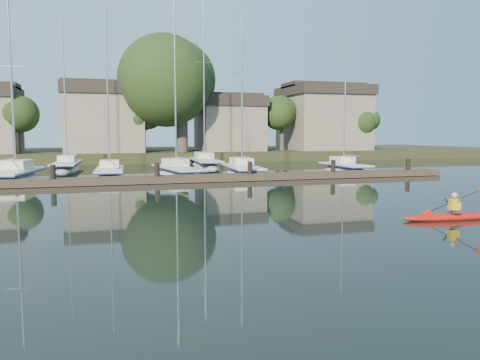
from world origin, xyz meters
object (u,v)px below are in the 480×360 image
object	(u,v)px
dock	(205,178)
sailboat_3	(243,177)
sailboat_4	(345,173)
sailboat_6	(205,168)
sailboat_5	(67,171)
sailboat_2	(177,177)
kayak	(457,215)
sailboat_0	(15,183)
sailboat_1	(110,179)

from	to	relation	value
dock	sailboat_3	xyz separation A→B (m)	(3.75, 4.21, -0.40)
sailboat_4	sailboat_6	distance (m)	13.19
sailboat_3	sailboat_5	world-z (taller)	sailboat_5
sailboat_2	sailboat_5	size ratio (longest dim) A/B	1.01
dock	sailboat_4	world-z (taller)	sailboat_4
kayak	sailboat_4	world-z (taller)	sailboat_4
dock	sailboat_0	distance (m)	12.35
sailboat_3	kayak	bearing A→B (deg)	-80.25
sailboat_0	sailboat_5	xyz separation A→B (m)	(2.53, 9.12, 0.03)
dock	sailboat_6	world-z (taller)	sailboat_6
kayak	sailboat_0	distance (m)	26.14
sailboat_1	sailboat_5	xyz separation A→B (m)	(-3.39, 7.85, -0.01)
sailboat_5	sailboat_0	bearing A→B (deg)	-102.35
sailboat_3	sailboat_6	size ratio (longest dim) A/B	0.79
dock	sailboat_1	bearing A→B (deg)	137.81
sailboat_5	kayak	bearing A→B (deg)	-59.24
sailboat_3	sailboat_6	xyz separation A→B (m)	(-0.83, 9.51, 0.00)
sailboat_2	sailboat_0	bearing A→B (deg)	175.61
sailboat_0	sailboat_1	bearing A→B (deg)	20.74
sailboat_5	sailboat_6	xyz separation A→B (m)	(12.08, 0.64, -0.01)
sailboat_0	sailboat_1	xyz separation A→B (m)	(5.92, 1.27, 0.03)
sailboat_1	sailboat_3	distance (m)	9.57
sailboat_6	dock	bearing A→B (deg)	-98.81
sailboat_6	sailboat_0	bearing A→B (deg)	-143.04
kayak	dock	bearing A→B (deg)	115.34
dock	sailboat_6	size ratio (longest dim) A/B	2.08
sailboat_1	kayak	bearing A→B (deg)	-58.25
dock	sailboat_5	size ratio (longest dim) A/B	2.37
sailboat_3	sailboat_2	bearing A→B (deg)	175.77
sailboat_2	sailboat_1	bearing A→B (deg)	166.55
kayak	sailboat_2	bearing A→B (deg)	113.31
kayak	sailboat_4	distance (m)	21.09
sailboat_4	sailboat_5	bearing A→B (deg)	157.22
sailboat_3	sailboat_6	distance (m)	9.55
sailboat_1	sailboat_6	bearing A→B (deg)	46.98
sailboat_4	sailboat_5	size ratio (longest dim) A/B	0.79
sailboat_5	sailboat_3	bearing A→B (deg)	-31.36
dock	sailboat_0	world-z (taller)	sailboat_0
dock	sailboat_4	xyz separation A→B (m)	(12.40, 4.55, -0.39)
sailboat_5	sailboat_6	bearing A→B (deg)	6.19
sailboat_0	sailboat_3	bearing A→B (deg)	9.60
sailboat_1	sailboat_6	size ratio (longest dim) A/B	0.78
kayak	sailboat_0	world-z (taller)	sailboat_0
sailboat_2	sailboat_6	xyz separation A→B (m)	(3.93, 8.84, -0.01)
dock	sailboat_5	bearing A→B (deg)	125.00
sailboat_1	sailboat_6	xyz separation A→B (m)	(8.68, 8.50, -0.02)
dock	sailboat_3	size ratio (longest dim) A/B	2.63
sailboat_0	sailboat_5	bearing A→B (deg)	83.18
dock	sailboat_0	size ratio (longest dim) A/B	2.67
sailboat_3	sailboat_4	distance (m)	8.66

